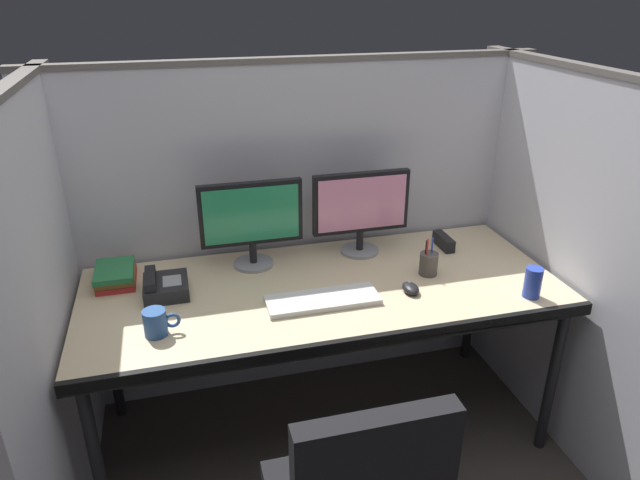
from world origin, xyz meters
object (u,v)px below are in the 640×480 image
(monitor_left, at_px, (251,219))
(keyboard_main, at_px, (323,300))
(book_stack, at_px, (116,275))
(soda_can, at_px, (533,282))
(red_stapler, at_px, (444,241))
(desk_phone, at_px, (164,286))
(desk, at_px, (324,298))
(computer_mouse, at_px, (411,288))
(coffee_mug, at_px, (156,323))
(pen_cup, at_px, (429,263))
(monitor_right, at_px, (361,207))

(monitor_left, distance_m, keyboard_main, 0.48)
(book_stack, bearing_deg, keyboard_main, -25.63)
(keyboard_main, relative_size, soda_can, 3.52)
(soda_can, relative_size, red_stapler, 0.81)
(monitor_left, xyz_separation_m, desk_phone, (-0.37, -0.16, -0.18))
(desk, relative_size, monitor_left, 4.42)
(soda_can, bearing_deg, monitor_left, 151.59)
(desk, relative_size, book_stack, 8.49)
(computer_mouse, bearing_deg, coffee_mug, -176.95)
(coffee_mug, relative_size, desk_phone, 0.66)
(red_stapler, relative_size, pen_cup, 0.91)
(book_stack, distance_m, red_stapler, 1.43)
(book_stack, bearing_deg, desk_phone, -37.47)
(monitor_right, distance_m, computer_mouse, 0.45)
(monitor_left, xyz_separation_m, red_stapler, (0.87, -0.04, -0.19))
(monitor_left, distance_m, monitor_right, 0.48)
(book_stack, bearing_deg, pen_cup, -11.54)
(monitor_left, height_order, soda_can, monitor_left)
(desk, height_order, monitor_right, monitor_right)
(monitor_left, height_order, desk_phone, monitor_left)
(desk, relative_size, soda_can, 15.57)
(monitor_left, distance_m, soda_can, 1.15)
(desk_phone, relative_size, pen_cup, 1.15)
(desk_phone, distance_m, pen_cup, 1.07)
(desk_phone, height_order, red_stapler, desk_phone)
(computer_mouse, bearing_deg, monitor_left, 145.18)
(computer_mouse, relative_size, red_stapler, 0.64)
(soda_can, bearing_deg, pen_cup, 138.51)
(monitor_right, distance_m, book_stack, 1.06)
(monitor_right, xyz_separation_m, desk_phone, (-0.85, -0.16, -0.18))
(book_stack, relative_size, soda_can, 1.84)
(computer_mouse, bearing_deg, keyboard_main, 178.45)
(monitor_right, bearing_deg, keyboard_main, -125.52)
(coffee_mug, relative_size, red_stapler, 0.84)
(book_stack, height_order, red_stapler, book_stack)
(monitor_right, bearing_deg, red_stapler, -6.85)
(desk, xyz_separation_m, keyboard_main, (-0.04, -0.11, 0.06))
(monitor_left, relative_size, desk_phone, 2.26)
(computer_mouse, distance_m, red_stapler, 0.47)
(monitor_left, xyz_separation_m, soda_can, (1.00, -0.54, -0.15))
(keyboard_main, bearing_deg, monitor_right, 54.48)
(soda_can, bearing_deg, coffee_mug, 175.96)
(book_stack, bearing_deg, red_stapler, -1.14)
(desk, relative_size, monitor_right, 4.42)
(monitor_right, height_order, computer_mouse, monitor_right)
(pen_cup, bearing_deg, computer_mouse, -136.59)
(computer_mouse, distance_m, desk_phone, 0.96)
(computer_mouse, relative_size, pen_cup, 0.58)
(monitor_right, bearing_deg, desk_phone, -169.17)
(computer_mouse, height_order, soda_can, soda_can)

